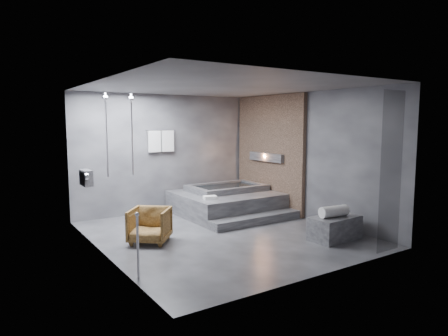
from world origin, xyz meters
TOP-DOWN VIEW (x-y plane):
  - room at (0.40, 0.24)m, footprint 5.00×5.04m
  - tub_deck at (1.05, 1.45)m, footprint 2.20×2.00m
  - tub_step at (1.05, 0.27)m, footprint 2.20×0.36m
  - concrete_bench at (1.55, -1.42)m, footprint 0.98×0.57m
  - driftwood_chair at (-1.37, 0.27)m, footprint 0.96×0.96m
  - rolled_towel at (1.51, -1.42)m, footprint 0.58×0.27m
  - deck_towel at (0.30, 0.93)m, footprint 0.31×0.26m

SIDE VIEW (x-z plane):
  - tub_step at x=1.05m, z-range 0.00..0.18m
  - concrete_bench at x=1.55m, z-range 0.00..0.43m
  - tub_deck at x=1.05m, z-range 0.00..0.50m
  - driftwood_chair at x=-1.37m, z-range 0.00..0.63m
  - rolled_towel at x=1.51m, z-range 0.43..0.63m
  - deck_towel at x=0.30m, z-range 0.50..0.57m
  - room at x=0.40m, z-range 0.32..3.14m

